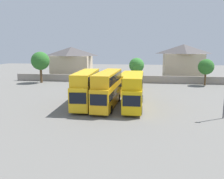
{
  "coord_description": "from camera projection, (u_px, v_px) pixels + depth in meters",
  "views": [
    {
      "loc": [
        4.88,
        -32.58,
        8.43
      ],
      "look_at": [
        0.0,
        3.0,
        1.96
      ],
      "focal_mm": 36.92,
      "sensor_mm": 36.0,
      "label": 1
    }
  ],
  "objects": [
    {
      "name": "ground",
      "position": [
        121.0,
        86.0,
        51.46
      ],
      "size": [
        140.0,
        140.0,
        0.0
      ],
      "primitive_type": "plane",
      "color": "slate"
    },
    {
      "name": "depot_boundary_wall",
      "position": [
        123.0,
        79.0,
        57.02
      ],
      "size": [
        56.0,
        0.5,
        1.8
      ],
      "primitive_type": "cube",
      "color": "gray",
      "rests_on": "ground"
    },
    {
      "name": "bus_1",
      "position": [
        86.0,
        87.0,
        33.62
      ],
      "size": [
        2.98,
        10.59,
        5.07
      ],
      "rotation": [
        0.0,
        0.0,
        -1.52
      ],
      "color": "yellow",
      "rests_on": "ground"
    },
    {
      "name": "bus_2",
      "position": [
        108.0,
        87.0,
        33.32
      ],
      "size": [
        2.91,
        11.69,
        5.07
      ],
      "rotation": [
        0.0,
        0.0,
        -1.61
      ],
      "color": "#EFAD17",
      "rests_on": "ground"
    },
    {
      "name": "bus_3",
      "position": [
        134.0,
        89.0,
        32.85
      ],
      "size": [
        2.62,
        10.95,
        4.8
      ],
      "rotation": [
        0.0,
        0.0,
        -1.58
      ],
      "color": "#E8B60F",
      "rests_on": "ground"
    },
    {
      "name": "bus_4",
      "position": [
        109.0,
        80.0,
        47.3
      ],
      "size": [
        2.75,
        11.35,
        3.45
      ],
      "rotation": [
        0.0,
        0.0,
        -1.56
      ],
      "color": "yellow",
      "rests_on": "ground"
    },
    {
      "name": "bus_5",
      "position": [
        128.0,
        81.0,
        46.58
      ],
      "size": [
        2.93,
        11.0,
        3.44
      ],
      "rotation": [
        0.0,
        0.0,
        -1.6
      ],
      "color": "#E7B00F",
      "rests_on": "ground"
    },
    {
      "name": "house_terrace_left",
      "position": [
        72.0,
        62.0,
        65.31
      ],
      "size": [
        11.2,
        7.1,
        8.77
      ],
      "color": "#C6B293",
      "rests_on": "ground"
    },
    {
      "name": "house_terrace_centre",
      "position": [
        183.0,
        62.0,
        61.48
      ],
      "size": [
        10.56,
        6.99,
        9.44
      ],
      "color": "#C6B293",
      "rests_on": "ground"
    },
    {
      "name": "tree_left_of_lot",
      "position": [
        40.0,
        61.0,
        56.0
      ],
      "size": [
        4.42,
        4.42,
        7.58
      ],
      "color": "brown",
      "rests_on": "ground"
    },
    {
      "name": "tree_behind_wall",
      "position": [
        206.0,
        67.0,
        51.95
      ],
      "size": [
        3.52,
        3.52,
        6.03
      ],
      "color": "brown",
      "rests_on": "ground"
    },
    {
      "name": "tree_right_of_lot",
      "position": [
        137.0,
        65.0,
        58.48
      ],
      "size": [
        3.81,
        3.81,
        6.02
      ],
      "color": "brown",
      "rests_on": "ground"
    }
  ]
}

